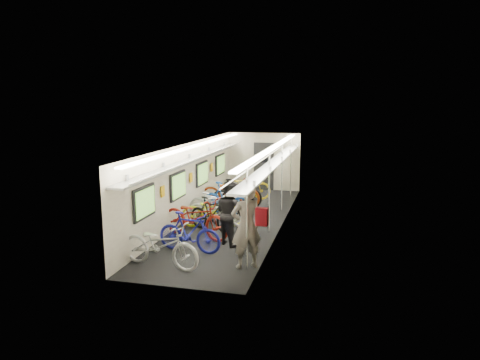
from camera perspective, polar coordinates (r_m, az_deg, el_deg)
The scene contains 15 objects.
train_car_shell at distance 13.85m, azimuth -1.46°, elevation 2.03°, with size 10.00×10.00×10.00m.
bicycle_0 at distance 9.82m, azimuth -10.57°, elevation -8.51°, with size 0.69×1.97×1.04m, color silver.
bicycle_1 at distance 10.67m, azimuth -6.78°, elevation -6.93°, with size 0.48×1.68×1.01m, color navy.
bicycle_2 at distance 11.75m, azimuth -5.95°, elevation -4.95°, with size 0.76×2.17×1.14m, color maroon.
bicycle_3 at distance 12.25m, azimuth -3.81°, elevation -4.64°, with size 0.47×1.65×0.99m, color black.
bicycle_4 at distance 12.74m, azimuth -3.58°, elevation -4.03°, with size 0.66×1.91×1.00m, color #CCDB14.
bicycle_5 at distance 13.03m, azimuth -3.51°, elevation -3.76°, with size 0.46×1.62×0.97m, color white.
bicycle_6 at distance 13.00m, azimuth -2.85°, elevation -3.39°, with size 0.76×2.18×1.15m, color #A3A3A7.
bicycle_7 at distance 13.91m, azimuth -1.83°, elevation -2.58°, with size 0.52×1.83×1.10m, color #1A4A9F.
bicycle_8 at distance 15.00m, azimuth -1.32°, elevation -1.59°, with size 0.74×2.12×1.11m, color maroon.
bicycle_9 at distance 14.79m, azimuth -0.43°, elevation -1.85°, with size 0.50×1.77×1.07m, color black.
bicycle_10 at distance 16.22m, azimuth 0.64°, elevation -0.82°, with size 0.68×1.96×1.03m, color #BC9B11.
passenger_near at distance 9.50m, azimuth 0.84°, elevation -6.17°, with size 0.70×0.46×1.92m, color gray.
passenger_mid at distance 11.07m, azimuth -1.39°, elevation -4.42°, with size 0.82×0.64×1.68m, color black.
backpack at distance 9.06m, azimuth 2.94°, elevation -4.91°, with size 0.26×0.14×0.38m, color red.
Camera 1 is at (3.22, -12.51, 3.67)m, focal length 32.00 mm.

